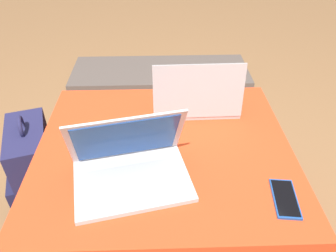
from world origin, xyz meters
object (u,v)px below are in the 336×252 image
at_px(laptop_far, 196,99).
at_px(backpack, 35,173).
at_px(cell_phone, 285,198).
at_px(laptop_near, 130,166).

distance_m(laptop_far, backpack, 0.78).
bearing_deg(laptop_far, cell_phone, 113.23).
relative_size(cell_phone, backpack, 0.31).
distance_m(laptop_near, cell_phone, 0.49).
bearing_deg(laptop_near, cell_phone, -24.90).
bearing_deg(cell_phone, laptop_near, -6.49).
bearing_deg(backpack, laptop_far, 81.61).
relative_size(laptop_near, backpack, 0.80).
xyz_separation_m(laptop_near, backpack, (-0.46, 0.29, -0.31)).
relative_size(laptop_near, laptop_far, 1.15).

